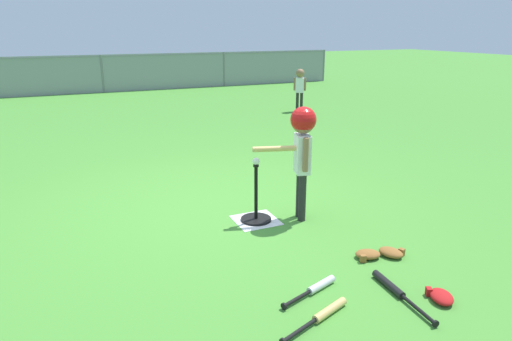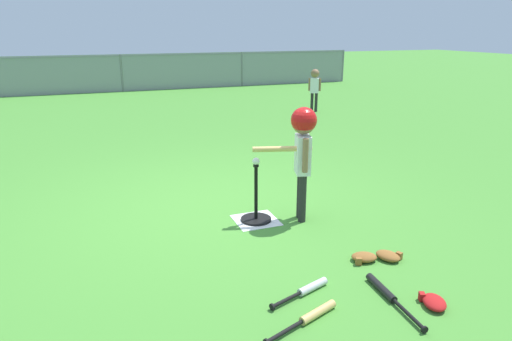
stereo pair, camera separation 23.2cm
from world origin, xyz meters
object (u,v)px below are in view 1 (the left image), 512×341
batter_child (302,140)px  baseball_on_tee (256,161)px  glove_by_plate (368,254)px  spare_bat_black (394,289)px  glove_tossed_aside (441,296)px  glove_near_bats (391,252)px  batting_tee (256,212)px  spare_bat_wood (324,314)px  spare_bat_silver (316,288)px  fielder_deep_center (300,84)px

batter_child → baseball_on_tee: bearing=163.4°
glove_by_plate → spare_bat_black: bearing=-106.1°
spare_bat_black → glove_tossed_aside: 0.33m
batter_child → glove_near_bats: 1.38m
batter_child → glove_near_bats: size_ratio=4.49×
spare_bat_black → glove_by_plate: bearing=73.9°
batting_tee → spare_bat_black: 1.72m
batting_tee → baseball_on_tee: size_ratio=8.26×
spare_bat_wood → glove_near_bats: glove_near_bats is taller
spare_bat_silver → glove_by_plate: glove_by_plate is taller
baseball_on_tee → spare_bat_silver: (-0.12, -1.41, -0.62)m
glove_near_bats → glove_tossed_aside: 0.71m
batting_tee → glove_tossed_aside: (0.66, -1.89, -0.06)m
batting_tee → spare_bat_black: batting_tee is taller
spare_bat_black → glove_tossed_aside: (0.24, -0.23, 0.01)m
spare_bat_silver → batter_child: bearing=66.0°
batting_tee → fielder_deep_center: bearing=57.0°
batting_tee → spare_bat_silver: batting_tee is taller
glove_by_plate → glove_tossed_aside: size_ratio=0.97×
glove_near_bats → batting_tee: bearing=123.1°
fielder_deep_center → baseball_on_tee: bearing=-123.0°
glove_near_bats → spare_bat_silver: bearing=-166.6°
batting_tee → baseball_on_tee: bearing=0.0°
fielder_deep_center → spare_bat_black: fielder_deep_center is taller
spare_bat_silver → glove_tossed_aside: glove_tossed_aside is taller
batting_tee → spare_bat_silver: 1.42m
fielder_deep_center → spare_bat_silver: 7.92m
baseball_on_tee → spare_bat_wood: bearing=-98.2°
fielder_deep_center → batting_tee: bearing=-123.0°
baseball_on_tee → batter_child: (0.45, -0.13, 0.20)m
batting_tee → batter_child: batter_child is taller
spare_bat_wood → spare_bat_black: same height
fielder_deep_center → glove_tossed_aside: bearing=-111.6°
spare_bat_wood → batting_tee: bearing=81.8°
spare_bat_silver → spare_bat_wood: 0.33m
glove_by_plate → glove_tossed_aside: bearing=-83.0°
batting_tee → spare_bat_wood: (-0.25, -1.72, -0.06)m
spare_bat_wood → baseball_on_tee: bearing=81.8°
batter_child → glove_by_plate: size_ratio=4.58×
baseball_on_tee → glove_tossed_aside: (0.66, -1.89, -0.61)m
baseball_on_tee → glove_tossed_aside: baseball_on_tee is taller
fielder_deep_center → spare_bat_black: size_ratio=1.41×
glove_by_plate → batting_tee: bearing=116.3°
batting_tee → baseball_on_tee: (0.00, 0.00, 0.56)m
batting_tee → batter_child: (0.45, -0.13, 0.76)m
glove_tossed_aside → glove_near_bats: bearing=80.0°
baseball_on_tee → spare_bat_black: (0.41, -1.67, -0.62)m
baseball_on_tee → batter_child: 0.51m
spare_bat_wood → spare_bat_black: size_ratio=0.90×
spare_bat_silver → spare_bat_black: same height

